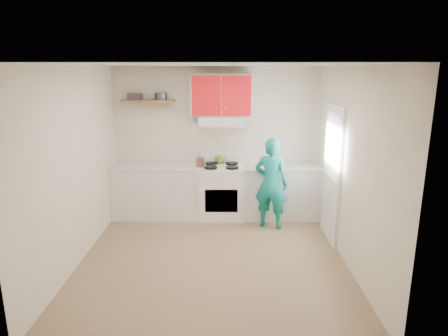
{
  "coord_description": "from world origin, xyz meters",
  "views": [
    {
      "loc": [
        0.19,
        -4.97,
        2.55
      ],
      "look_at": [
        0.15,
        0.55,
        1.15
      ],
      "focal_mm": 31.41,
      "sensor_mm": 36.0,
      "label": 1
    }
  ],
  "objects_px": {
    "tin": "(161,96)",
    "crock": "(200,163)",
    "stove": "(222,192)",
    "person": "(271,183)",
    "kettle": "(220,159)"
  },
  "relations": [
    {
      "from": "crock",
      "to": "person",
      "type": "bearing_deg",
      "value": -20.21
    },
    {
      "from": "tin",
      "to": "person",
      "type": "relative_size",
      "value": 0.14
    },
    {
      "from": "person",
      "to": "crock",
      "type": "bearing_deg",
      "value": -0.13
    },
    {
      "from": "kettle",
      "to": "crock",
      "type": "xyz_separation_m",
      "value": [
        -0.33,
        -0.24,
        -0.02
      ]
    },
    {
      "from": "tin",
      "to": "crock",
      "type": "height_order",
      "value": "tin"
    },
    {
      "from": "crock",
      "to": "person",
      "type": "xyz_separation_m",
      "value": [
        1.17,
        -0.43,
        -0.23
      ]
    },
    {
      "from": "stove",
      "to": "person",
      "type": "xyz_separation_m",
      "value": [
        0.81,
        -0.46,
        0.29
      ]
    },
    {
      "from": "crock",
      "to": "person",
      "type": "distance_m",
      "value": 1.27
    },
    {
      "from": "tin",
      "to": "kettle",
      "type": "bearing_deg",
      "value": 3.05
    },
    {
      "from": "stove",
      "to": "person",
      "type": "bearing_deg",
      "value": -29.56
    },
    {
      "from": "stove",
      "to": "kettle",
      "type": "distance_m",
      "value": 0.58
    },
    {
      "from": "stove",
      "to": "crock",
      "type": "xyz_separation_m",
      "value": [
        -0.36,
        -0.03,
        0.52
      ]
    },
    {
      "from": "stove",
      "to": "tin",
      "type": "height_order",
      "value": "tin"
    },
    {
      "from": "stove",
      "to": "crock",
      "type": "distance_m",
      "value": 0.64
    },
    {
      "from": "kettle",
      "to": "person",
      "type": "height_order",
      "value": "person"
    }
  ]
}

